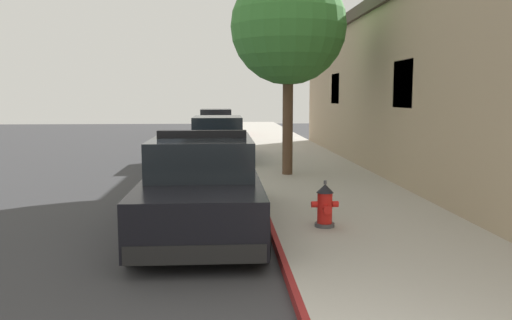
{
  "coord_description": "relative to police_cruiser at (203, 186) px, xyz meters",
  "views": [
    {
      "loc": [
        -0.81,
        -2.81,
        2.24
      ],
      "look_at": [
        -0.18,
        7.23,
        1.0
      ],
      "focal_mm": 36.15,
      "sensor_mm": 36.0,
      "label": 1
    }
  ],
  "objects": [
    {
      "name": "fire_hydrant",
      "position": [
        1.99,
        -0.49,
        -0.25
      ],
      "size": [
        0.44,
        0.4,
        0.76
      ],
      "color": "#4C4C51",
      "rests_on": "sidewalk_pavement"
    },
    {
      "name": "curb_painted_edge",
      "position": [
        1.13,
        4.24,
        -0.67
      ],
      "size": [
        0.08,
        60.0,
        0.14
      ],
      "primitive_type": "cube",
      "color": "maroon",
      "rests_on": "ground"
    },
    {
      "name": "parked_car_dark_far",
      "position": [
        -0.03,
        19.85,
        -0.0
      ],
      "size": [
        1.94,
        4.84,
        1.56
      ],
      "color": "maroon",
      "rests_on": "ground"
    },
    {
      "name": "ground_plane",
      "position": [
        -3.16,
        4.24,
        -0.84
      ],
      "size": [
        30.53,
        60.0,
        0.2
      ],
      "primitive_type": "cube",
      "color": "#353538"
    },
    {
      "name": "parked_car_silver_ahead",
      "position": [
        0.16,
        9.07,
        -0.0
      ],
      "size": [
        1.94,
        4.84,
        1.56
      ],
      "color": "navy",
      "rests_on": "ground"
    },
    {
      "name": "street_tree",
      "position": [
        2.09,
        5.23,
        3.31
      ],
      "size": [
        3.05,
        3.05,
        5.45
      ],
      "color": "brown",
      "rests_on": "sidewalk_pavement"
    },
    {
      "name": "sidewalk_pavement",
      "position": [
        2.84,
        4.24,
        -0.67
      ],
      "size": [
        3.34,
        60.0,
        0.14
      ],
      "primitive_type": "cube",
      "color": "#ADA89E",
      "rests_on": "ground"
    },
    {
      "name": "police_cruiser",
      "position": [
        0.0,
        0.0,
        0.0
      ],
      "size": [
        1.94,
        4.84,
        1.68
      ],
      "color": "black",
      "rests_on": "ground"
    }
  ]
}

